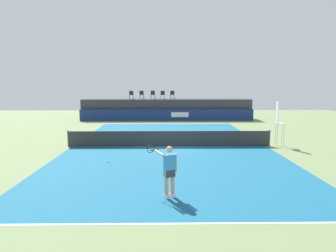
{
  "coord_description": "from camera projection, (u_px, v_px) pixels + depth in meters",
  "views": [
    {
      "loc": [
        -0.38,
        -19.27,
        3.83
      ],
      "look_at": [
        -0.05,
        2.0,
        1.0
      ],
      "focal_mm": 33.96,
      "sensor_mm": 36.0,
      "label": 1
    }
  ],
  "objects": [
    {
      "name": "ground_plane",
      "position": [
        168.0,
        138.0,
        22.58
      ],
      "size": [
        48.0,
        48.0,
        0.0
      ],
      "primitive_type": "plane",
      "color": "#6B7F51"
    },
    {
      "name": "court_inner",
      "position": [
        169.0,
        146.0,
        19.61
      ],
      "size": [
        12.0,
        22.0,
        0.0
      ],
      "primitive_type": "cube",
      "color": "#16597A",
      "rests_on": "ground"
    },
    {
      "name": "line_near_baseline",
      "position": [
        177.0,
        224.0,
        8.75
      ],
      "size": [
        12.0,
        0.1,
        0.0
      ],
      "primitive_type": "cube",
      "color": "white",
      "rests_on": "court_inner"
    },
    {
      "name": "sponsor_wall",
      "position": [
        167.0,
        115.0,
        32.91
      ],
      "size": [
        18.0,
        0.22,
        1.2
      ],
      "color": "navy",
      "rests_on": "ground"
    },
    {
      "name": "spectator_platform",
      "position": [
        167.0,
        109.0,
        34.63
      ],
      "size": [
        18.0,
        2.8,
        2.2
      ],
      "primitive_type": "cube",
      "color": "#38383D",
      "rests_on": "ground"
    },
    {
      "name": "spectator_chair_far_left",
      "position": [
        131.0,
        94.0,
        34.01
      ],
      "size": [
        0.47,
        0.47,
        0.89
      ],
      "color": "#1E232D",
      "rests_on": "spectator_platform"
    },
    {
      "name": "spectator_chair_left",
      "position": [
        142.0,
        94.0,
        34.44
      ],
      "size": [
        0.47,
        0.47,
        0.89
      ],
      "color": "#1E232D",
      "rests_on": "spectator_platform"
    },
    {
      "name": "spectator_chair_center",
      "position": [
        153.0,
        94.0,
        34.54
      ],
      "size": [
        0.45,
        0.45,
        0.89
      ],
      "color": "#1E232D",
      "rests_on": "spectator_platform"
    },
    {
      "name": "spectator_chair_right",
      "position": [
        163.0,
        94.0,
        34.05
      ],
      "size": [
        0.44,
        0.44,
        0.89
      ],
      "color": "#1E232D",
      "rests_on": "spectator_platform"
    },
    {
      "name": "spectator_chair_far_right",
      "position": [
        172.0,
        94.0,
        34.44
      ],
      "size": [
        0.45,
        0.45,
        0.89
      ],
      "color": "#1E232D",
      "rests_on": "spectator_platform"
    },
    {
      "name": "umpire_chair",
      "position": [
        278.0,
        121.0,
        19.51
      ],
      "size": [
        0.47,
        0.47,
        2.76
      ],
      "color": "white",
      "rests_on": "ground"
    },
    {
      "name": "tennis_net",
      "position": [
        169.0,
        139.0,
        19.54
      ],
      "size": [
        12.4,
        0.02,
        0.95
      ],
      "primitive_type": "cube",
      "color": "#2D2D2D",
      "rests_on": "ground"
    },
    {
      "name": "net_post_near",
      "position": [
        68.0,
        139.0,
        19.45
      ],
      "size": [
        0.1,
        0.1,
        1.0
      ],
      "primitive_type": "cylinder",
      "color": "#4C4C51",
      "rests_on": "ground"
    },
    {
      "name": "net_post_far",
      "position": [
        269.0,
        138.0,
        19.64
      ],
      "size": [
        0.1,
        0.1,
        1.0
      ],
      "primitive_type": "cylinder",
      "color": "#4C4C51",
      "rests_on": "ground"
    },
    {
      "name": "tennis_player",
      "position": [
        169.0,
        170.0,
        10.71
      ],
      "size": [
        1.06,
        1.04,
        1.77
      ],
      "color": "white",
      "rests_on": "court_inner"
    },
    {
      "name": "tennis_ball",
      "position": [
        109.0,
        162.0,
        15.57
      ],
      "size": [
        0.07,
        0.07,
        0.07
      ],
      "primitive_type": "sphere",
      "color": "#D8EA33",
      "rests_on": "court_inner"
    }
  ]
}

